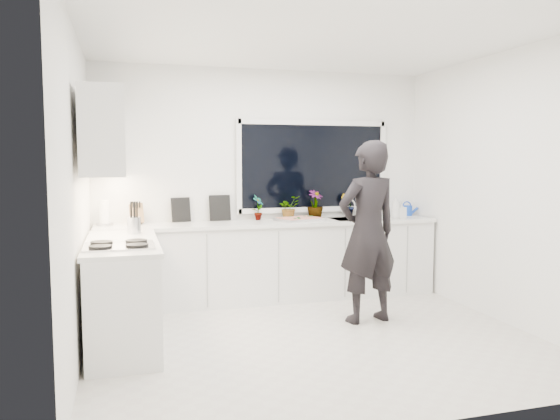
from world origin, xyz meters
name	(u,v)px	position (x,y,z in m)	size (l,w,h in m)	color
floor	(313,339)	(0.00, 0.00, -0.01)	(4.00, 3.50, 0.02)	beige
wall_back	(265,183)	(0.00, 1.76, 1.35)	(4.00, 0.02, 2.70)	white
wall_left	(76,195)	(-2.01, 0.00, 1.35)	(0.02, 3.50, 2.70)	white
wall_right	(504,188)	(2.01, 0.00, 1.35)	(0.02, 3.50, 2.70)	white
ceiling	(315,36)	(0.00, 0.00, 2.71)	(4.00, 3.50, 0.02)	white
window	(313,166)	(0.60, 1.73, 1.55)	(1.80, 0.02, 1.00)	black
base_cabinets_back	(272,262)	(0.00, 1.45, 0.44)	(3.92, 0.58, 0.88)	white
base_cabinets_left	(123,294)	(-1.67, 0.35, 0.44)	(0.58, 1.60, 0.88)	white
countertop_back	(272,223)	(0.00, 1.44, 0.90)	(3.94, 0.62, 0.04)	silver
countertop_left	(122,243)	(-1.67, 0.35, 0.90)	(0.62, 1.60, 0.04)	silver
upper_cabinets	(106,136)	(-1.79, 0.70, 1.85)	(0.34, 2.10, 0.70)	white
sink	(355,223)	(1.05, 1.45, 0.87)	(0.58, 0.42, 0.14)	silver
faucet	(349,208)	(1.05, 1.65, 1.03)	(0.03, 0.03, 0.22)	silver
stovetop	(119,245)	(-1.69, 0.00, 0.94)	(0.56, 0.48, 0.03)	black
person	(368,232)	(0.69, 0.34, 0.91)	(0.66, 0.44, 1.82)	black
pizza_tray	(299,219)	(0.33, 1.42, 0.94)	(0.49, 0.36, 0.03)	silver
pizza	(299,218)	(0.33, 1.42, 0.95)	(0.45, 0.32, 0.01)	#B21917
watering_can	(407,210)	(1.84, 1.61, 0.98)	(0.14, 0.14, 0.13)	#1340BA
paper_towel_roll	(105,214)	(-1.85, 1.55, 1.05)	(0.11, 0.11, 0.26)	white
knife_block	(137,214)	(-1.51, 1.59, 1.03)	(0.13, 0.10, 0.22)	#9B7648
utensil_crock	(134,225)	(-1.55, 0.80, 1.00)	(0.13, 0.13, 0.16)	silver
picture_frame_large	(181,210)	(-1.02, 1.69, 1.06)	(0.22, 0.02, 0.28)	black
picture_frame_small	(220,208)	(-0.56, 1.69, 1.07)	(0.25, 0.02, 0.30)	black
herb_plants	(303,206)	(0.43, 1.61, 1.07)	(1.34, 0.29, 0.34)	#26662D
soap_bottles	(398,208)	(1.54, 1.30, 1.05)	(0.20, 0.16, 0.29)	#D8BF66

